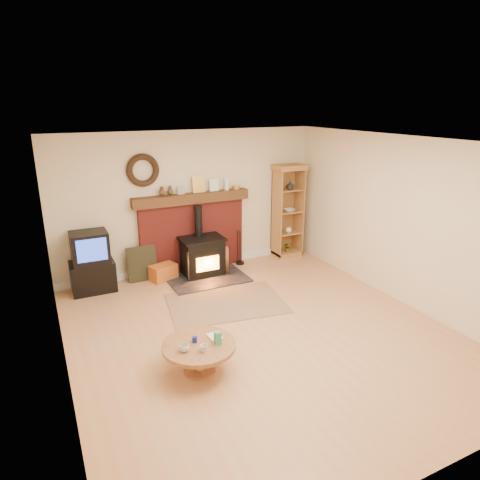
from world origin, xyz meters
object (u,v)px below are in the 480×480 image
coffee_table (199,349)px  tv_unit (92,263)px  wood_stove (203,258)px  curio_cabinet (287,211)px

coffee_table → tv_unit: bearing=105.0°
wood_stove → curio_cabinet: 2.07m
wood_stove → curio_cabinet: (1.96, 0.28, 0.60)m
wood_stove → tv_unit: 1.93m
curio_cabinet → wood_stove: bearing=-171.9°
tv_unit → coffee_table: 3.06m
tv_unit → curio_cabinet: bearing=1.3°
tv_unit → wood_stove: bearing=-5.8°
tv_unit → coffee_table: size_ratio=1.19×
curio_cabinet → coffee_table: curio_cabinet is taller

